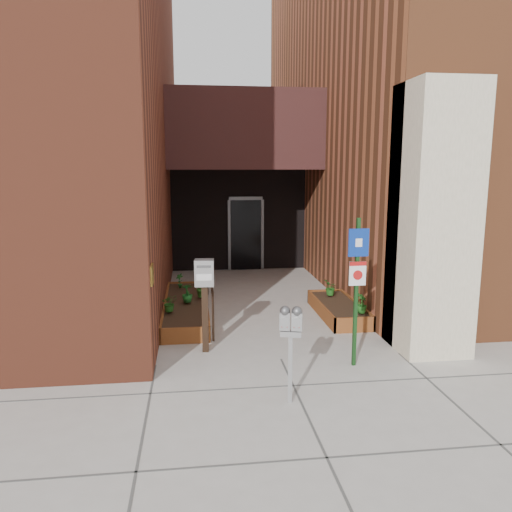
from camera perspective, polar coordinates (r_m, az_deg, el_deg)
name	(u,v)px	position (r m, az deg, el deg)	size (l,w,h in m)	color
ground	(281,359)	(8.25, 2.88, -11.71)	(80.00, 80.00, 0.00)	#9E9991
architecture	(233,97)	(14.60, -2.65, 17.67)	(20.00, 14.60, 10.00)	brown
planter_left	(186,308)	(10.65, -7.99, -5.96)	(0.90, 3.60, 0.30)	brown
planter_right	(338,310)	(10.59, 9.38, -6.08)	(0.80, 2.20, 0.30)	brown
handrail	(210,280)	(10.45, -5.33, -2.73)	(0.04, 3.34, 0.90)	black
parking_meter	(291,328)	(6.51, 3.99, -8.24)	(0.30, 0.17, 1.31)	#9D9D9F
sign_post	(357,277)	(7.73, 11.47, -2.32)	(0.32, 0.08, 2.32)	#153B15
payment_dropbox	(205,286)	(8.27, -5.90, -3.40)	(0.33, 0.26, 1.58)	black
shrub_left_a	(170,303)	(9.85, -9.84, -5.30)	(0.31, 0.31, 0.34)	#215C1A
shrub_left_b	(200,288)	(10.82, -6.43, -3.63)	(0.22, 0.22, 0.40)	#27611B
shrub_left_c	(187,293)	(10.44, -7.86, -4.21)	(0.22, 0.22, 0.39)	#1B5F20
shrub_left_d	(180,281)	(11.68, -8.71, -2.82)	(0.18, 0.18, 0.34)	#17521B
shrub_right_a	(362,304)	(9.81, 12.01, -5.38)	(0.20, 0.20, 0.36)	#1E5A19
shrub_right_b	(358,300)	(10.08, 11.59, -5.00)	(0.18, 0.18, 0.34)	#175117
shrub_right_c	(331,288)	(11.01, 8.52, -3.60)	(0.31, 0.31, 0.34)	#215F1B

